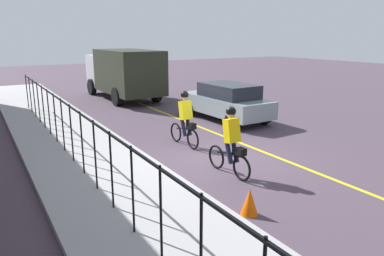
# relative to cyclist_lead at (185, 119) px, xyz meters

# --- Properties ---
(ground_plane) EXTENTS (80.00, 80.00, 0.00)m
(ground_plane) POSITION_rel_cyclist_lead_xyz_m (-1.63, -0.17, -0.91)
(ground_plane) COLOR #483B48
(lane_line_centre) EXTENTS (36.00, 0.12, 0.01)m
(lane_line_centre) POSITION_rel_cyclist_lead_xyz_m (-1.63, -1.77, -0.91)
(lane_line_centre) COLOR yellow
(lane_line_centre) RESTS_ON ground
(sidewalk) EXTENTS (40.00, 3.20, 0.15)m
(sidewalk) POSITION_rel_cyclist_lead_xyz_m (-1.63, 3.23, -0.84)
(sidewalk) COLOR #A29FA2
(sidewalk) RESTS_ON ground
(iron_fence) EXTENTS (18.91, 0.04, 1.60)m
(iron_fence) POSITION_rel_cyclist_lead_xyz_m (-0.63, 3.63, 0.34)
(iron_fence) COLOR black
(iron_fence) RESTS_ON sidewalk
(cyclist_lead) EXTENTS (1.71, 0.37, 1.83)m
(cyclist_lead) POSITION_rel_cyclist_lead_xyz_m (0.00, 0.00, 0.00)
(cyclist_lead) COLOR black
(cyclist_lead) RESTS_ON ground
(cyclist_follow) EXTENTS (1.71, 0.37, 1.83)m
(cyclist_follow) POSITION_rel_cyclist_lead_xyz_m (-2.88, 0.30, 0.00)
(cyclist_follow) COLOR black
(cyclist_follow) RESTS_ON ground
(patrol_sedan) EXTENTS (4.46, 2.04, 1.58)m
(patrol_sedan) POSITION_rel_cyclist_lead_xyz_m (2.40, -3.39, -0.09)
(patrol_sedan) COLOR gray
(patrol_sedan) RESTS_ON ground
(box_truck_background) EXTENTS (6.74, 2.62, 2.78)m
(box_truck_background) POSITION_rel_cyclist_lead_xyz_m (9.84, -1.60, 0.64)
(box_truck_background) COLOR #292E20
(box_truck_background) RESTS_ON ground
(traffic_cone_near) EXTENTS (0.36, 0.36, 0.56)m
(traffic_cone_near) POSITION_rel_cyclist_lead_xyz_m (-4.83, 1.27, -0.63)
(traffic_cone_near) COLOR #EC5A07
(traffic_cone_near) RESTS_ON ground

